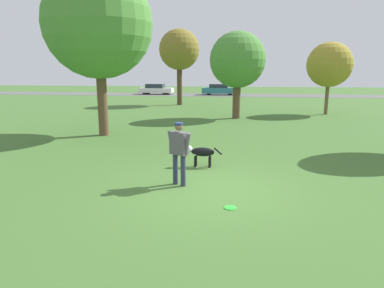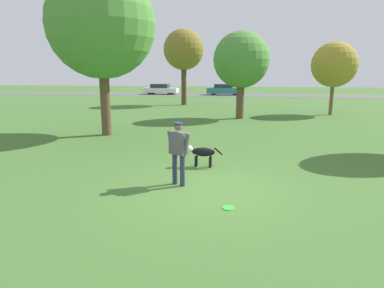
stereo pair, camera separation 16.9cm
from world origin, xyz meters
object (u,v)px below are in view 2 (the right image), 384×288
(tree_near_left, at_px, (101,24))
(parked_car_teal, at_px, (224,90))
(parked_car_white, at_px, (161,89))
(person, at_px, (178,148))
(dog, at_px, (201,152))
(tree_far_right, at_px, (334,65))
(tree_mid_center, at_px, (241,60))
(frisbee, at_px, (228,208))
(tree_far_left, at_px, (184,50))

(tree_near_left, xyz_separation_m, parked_car_teal, (3.55, 28.70, -4.22))
(parked_car_white, bearing_deg, person, -74.12)
(dog, distance_m, tree_far_right, 16.20)
(dog, bearing_deg, tree_mid_center, -92.17)
(tree_far_right, xyz_separation_m, parked_car_white, (-16.65, 19.13, -2.67))
(person, height_order, parked_car_teal, person)
(frisbee, bearing_deg, tree_far_right, 71.12)
(frisbee, height_order, parked_car_teal, parked_car_teal)
(dog, bearing_deg, parked_car_teal, -84.99)
(tree_mid_center, bearing_deg, parked_car_white, 115.66)
(tree_mid_center, relative_size, tree_near_left, 0.73)
(tree_near_left, xyz_separation_m, parked_car_white, (-4.62, 28.74, -4.23))
(dog, xyz_separation_m, parked_car_white, (-9.66, 33.45, 0.21))
(dog, distance_m, parked_car_white, 34.82)
(parked_car_white, bearing_deg, parked_car_teal, 0.83)
(tree_mid_center, height_order, parked_car_teal, tree_mid_center)
(tree_far_right, distance_m, tree_far_left, 12.45)
(dog, height_order, tree_far_left, tree_far_left)
(tree_far_right, bearing_deg, frisbee, -108.88)
(tree_mid_center, relative_size, parked_car_white, 1.21)
(dog, distance_m, frisbee, 3.36)
(tree_near_left, bearing_deg, person, -54.30)
(frisbee, distance_m, parked_car_white, 38.16)
(tree_near_left, relative_size, tree_far_left, 1.12)
(parked_car_white, bearing_deg, tree_near_left, -79.77)
(tree_far_left, distance_m, parked_car_white, 15.32)
(tree_far_left, xyz_separation_m, parked_car_white, (-5.52, 13.72, -4.03))
(frisbee, bearing_deg, tree_near_left, 127.46)
(frisbee, xyz_separation_m, tree_near_left, (-6.04, 7.89, 4.88))
(person, height_order, dog, person)
(tree_near_left, distance_m, parked_car_white, 29.42)
(person, xyz_separation_m, dog, (0.35, 1.81, -0.52))
(person, relative_size, parked_car_white, 0.37)
(person, distance_m, frisbee, 2.15)
(tree_mid_center, height_order, tree_far_right, tree_mid_center)
(person, height_order, parked_car_white, person)
(parked_car_white, height_order, parked_car_teal, parked_car_teal)
(tree_mid_center, xyz_separation_m, parked_car_teal, (-2.41, 21.99, -2.89))
(tree_far_left, height_order, parked_car_white, tree_far_left)
(person, xyz_separation_m, tree_mid_center, (1.28, 13.24, 2.58))
(frisbee, bearing_deg, person, 134.82)
(tree_mid_center, xyz_separation_m, tree_near_left, (-5.96, -6.71, 1.33))
(frisbee, distance_m, tree_mid_center, 15.03)
(frisbee, bearing_deg, tree_mid_center, 90.32)
(dog, xyz_separation_m, tree_near_left, (-5.03, 4.71, 4.44))
(frisbee, relative_size, parked_car_white, 0.06)
(person, xyz_separation_m, tree_far_left, (-3.79, 21.55, 3.71))
(tree_mid_center, bearing_deg, tree_far_right, 25.55)
(frisbee, height_order, tree_far_left, tree_far_left)
(tree_far_left, distance_m, parked_car_teal, 14.50)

